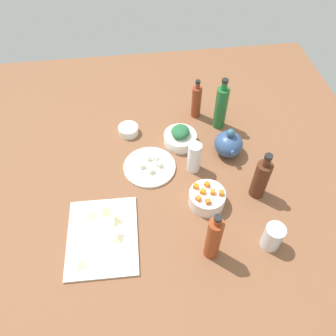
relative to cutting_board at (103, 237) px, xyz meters
The scene contains 31 objects.
tabletop 38.13cm from the cutting_board, 132.87° to the left, with size 190.00×190.00×3.00cm, color brown.
cutting_board is the anchor object (origin of this frame).
plate_tofu 37.23cm from the cutting_board, 146.63° to the left, with size 22.68×22.68×1.20cm, color white.
bowl_greens 57.12cm from the cutting_board, 141.04° to the left, with size 14.98×14.98×5.15cm, color white.
bowl_carrots 42.67cm from the cutting_board, 103.69° to the left, with size 14.34×14.34×6.42cm, color white.
bowl_small_side 55.29cm from the cutting_board, 166.80° to the left, with size 9.40×9.40×3.80cm, color white.
teapot 66.76cm from the cutting_board, 122.45° to the left, with size 14.99×12.45×14.01cm.
bottle_0 78.35cm from the cutting_board, 133.66° to the left, with size 5.78×5.78×26.63cm.
bottle_1 41.52cm from the cutting_board, 73.87° to the left, with size 5.26×5.26×24.71cm.
bottle_2 64.44cm from the cutting_board, 101.02° to the left, with size 6.06×6.06×23.34cm.
bottle_3 78.05cm from the cutting_board, 143.30° to the left, with size 4.63×4.63×20.63cm.
drinking_glass_0 61.86cm from the cutting_board, 80.15° to the left, with size 7.01×7.01×11.01cm, color white.
drinking_glass_1 48.90cm from the cutting_board, 125.78° to the left, with size 5.71×5.71×14.65cm, color white.
carrot_cube_0 47.88cm from the cutting_board, 101.08° to the left, with size 1.80×1.80×1.80cm, color orange.
carrot_cube_1 41.55cm from the cutting_board, 98.29° to the left, with size 1.80×1.80×1.80cm, color orange.
carrot_cube_2 41.52cm from the cutting_board, 105.08° to the left, with size 1.80×1.80×1.80cm, color orange.
carrot_cube_3 44.60cm from the cutting_board, 108.30° to the left, with size 1.80×1.80×1.80cm, color orange.
carrot_cube_4 44.96cm from the cutting_board, 103.00° to the left, with size 1.80×1.80×1.80cm, color orange.
carrot_cube_5 38.54cm from the cutting_board, 101.82° to the left, with size 1.80×1.80×1.80cm, color orange.
carrot_cube_6 40.20cm from the cutting_board, 109.86° to the left, with size 1.80×1.80×1.80cm, color orange.
chopped_greens_mound 57.48cm from the cutting_board, 141.04° to the left, with size 8.87×8.32×4.11cm, color #266439.
tofu_cube_0 35.51cm from the cutting_board, 150.92° to the left, with size 2.20×2.20×2.20cm, color white.
tofu_cube_1 39.38cm from the cutting_board, 141.00° to the left, with size 2.20×2.20×2.20cm, color #F7E4CE.
tofu_cube_2 34.74cm from the cutting_board, 143.07° to the left, with size 2.20×2.20×2.20cm, color #F5E4CB.
tofu_cube_3 40.30cm from the cutting_board, 149.99° to the left, with size 2.20×2.20×2.20cm, color white.
tofu_cube_4 41.72cm from the cutting_board, 145.37° to the left, with size 2.20×2.20×2.20cm, color white.
dumpling_0 10.71cm from the cutting_board, 153.28° to the right, with size 5.19×4.74×2.21cm, color beige.
dumpling_1 12.62cm from the cutting_board, 37.43° to the right, with size 5.12×4.85×2.08cm, color beige.
dumpling_2 6.14cm from the cutting_board, 72.96° to the left, with size 4.48×4.05×2.60cm, color beige.
dumpling_3 7.85cm from the cutting_board, 138.26° to the left, with size 4.91×4.34×3.01cm, color beige.
dumpling_4 10.61cm from the cutting_board, behind, with size 5.00×4.86×2.38cm, color beige.
Camera 1 is at (87.05, -11.24, 115.77)cm, focal length 35.65 mm.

